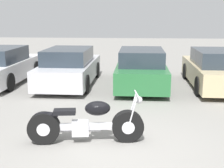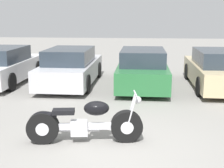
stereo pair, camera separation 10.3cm
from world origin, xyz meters
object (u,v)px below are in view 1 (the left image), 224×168
object	(u,v)px
parked_car_white	(2,66)
parked_car_silver	(70,67)
motorcycle	(85,123)
parked_car_green	(141,69)
parked_car_champagne	(215,70)

from	to	relation	value
parked_car_white	parked_car_silver	distance (m)	2.66
motorcycle	parked_car_green	distance (m)	5.46
parked_car_green	parked_car_silver	bearing A→B (deg)	179.01
motorcycle	parked_car_white	bearing A→B (deg)	127.20
motorcycle	parked_car_green	world-z (taller)	parked_car_green
parked_car_silver	parked_car_champagne	bearing A→B (deg)	-0.32
parked_car_white	parked_car_champagne	distance (m)	7.98
parked_car_green	parked_car_champagne	xyz separation A→B (m)	(2.66, 0.02, 0.00)
motorcycle	parked_car_white	size ratio (longest dim) A/B	0.53
parked_car_white	parked_car_green	distance (m)	5.32
parked_car_champagne	parked_car_green	bearing A→B (deg)	-179.65
parked_car_champagne	parked_car_silver	bearing A→B (deg)	179.68
parked_car_white	parked_car_silver	bearing A→B (deg)	-1.65
motorcycle	parked_car_green	size ratio (longest dim) A/B	0.53
motorcycle	parked_car_silver	xyz separation A→B (m)	(-1.47, 5.37, 0.23)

